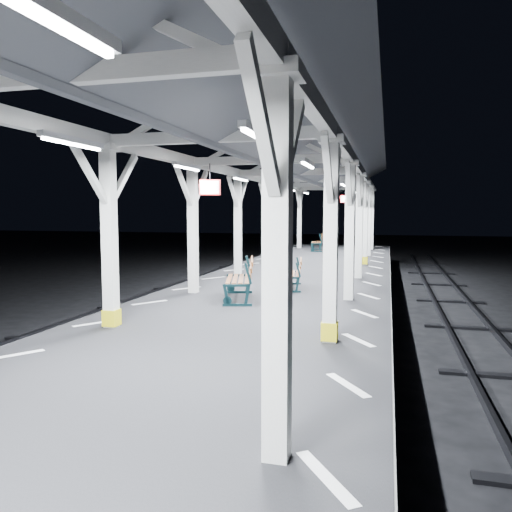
% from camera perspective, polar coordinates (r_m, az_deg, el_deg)
% --- Properties ---
extents(ground, '(120.00, 120.00, 0.00)m').
position_cam_1_polar(ground, '(7.40, -10.28, -19.99)').
color(ground, black).
rests_on(ground, ground).
extents(platform, '(6.00, 50.00, 1.00)m').
position_cam_1_polar(platform, '(7.20, -10.34, -16.39)').
color(platform, black).
rests_on(platform, ground).
extents(hazard_stripes_left, '(1.00, 48.00, 0.01)m').
position_cam_1_polar(hazard_stripes_left, '(8.35, -26.06, -10.17)').
color(hazard_stripes_left, silver).
rests_on(hazard_stripes_left, platform).
extents(hazard_stripes_right, '(1.00, 48.00, 0.01)m').
position_cam_1_polar(hazard_stripes_right, '(6.43, 10.42, -14.30)').
color(hazard_stripes_right, silver).
rests_on(hazard_stripes_right, platform).
extents(canopy, '(5.40, 49.00, 4.65)m').
position_cam_1_polar(canopy, '(6.83, -11.00, 17.14)').
color(canopy, silver).
rests_on(canopy, platform).
extents(bench_mid, '(1.13, 1.95, 1.00)m').
position_cam_1_polar(bench_mid, '(12.01, -1.52, -2.49)').
color(bench_mid, black).
rests_on(bench_mid, platform).
extents(bench_far, '(0.80, 1.57, 0.81)m').
position_cam_1_polar(bench_far, '(13.78, 4.40, -1.92)').
color(bench_far, black).
rests_on(bench_far, platform).
extents(bench_extra, '(0.84, 1.73, 0.90)m').
position_cam_1_polar(bench_extra, '(26.76, 7.14, 1.62)').
color(bench_extra, black).
rests_on(bench_extra, platform).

